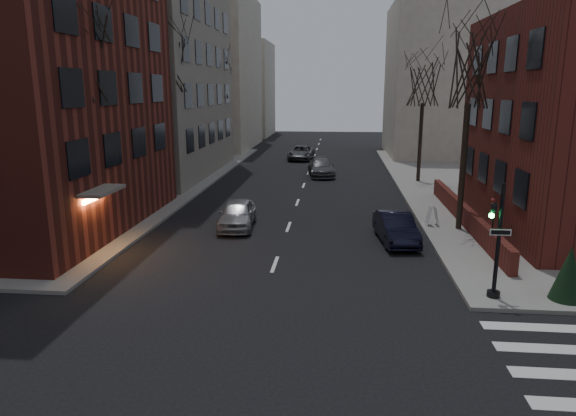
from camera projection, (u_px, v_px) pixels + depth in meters
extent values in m
cube|color=gray|center=(97.00, 1.00, 41.21)|extent=(18.00, 18.00, 28.00)
cube|color=#591E1A|center=(464.00, 215.00, 27.23)|extent=(0.35, 16.00, 1.00)
cube|color=beige|center=(195.00, 73.00, 62.51)|extent=(14.00, 16.00, 18.00)
cube|color=beige|center=(456.00, 81.00, 55.06)|extent=(14.00, 14.00, 16.00)
cube|color=beige|center=(238.00, 90.00, 79.25)|extent=(10.00, 12.00, 14.00)
cylinder|color=black|center=(498.00, 241.00, 17.32)|extent=(0.14, 0.14, 4.00)
cylinder|color=black|center=(493.00, 294.00, 17.75)|extent=(0.44, 0.44, 0.20)
imported|color=black|center=(493.00, 217.00, 17.15)|extent=(0.16, 0.20, 1.00)
sphere|color=#19FF4C|center=(491.00, 216.00, 17.09)|extent=(0.18, 0.18, 0.18)
cube|color=white|center=(500.00, 232.00, 17.12)|extent=(0.70, 0.03, 0.22)
cylinder|color=#2D231C|center=(89.00, 172.00, 23.45)|extent=(0.28, 0.28, 6.65)
cylinder|color=#2D231C|center=(172.00, 141.00, 35.04)|extent=(0.28, 0.28, 7.00)
cylinder|color=#2D231C|center=(219.00, 130.00, 48.68)|extent=(0.28, 0.28, 6.30)
cylinder|color=#2D231C|center=(463.00, 168.00, 25.70)|extent=(0.28, 0.28, 6.30)
cylinder|color=#2D231C|center=(420.00, 143.00, 39.31)|extent=(0.28, 0.28, 5.95)
cylinder|color=black|center=(161.00, 156.00, 31.22)|extent=(0.12, 0.12, 6.00)
sphere|color=#FFA54C|center=(158.00, 104.00, 30.51)|extent=(0.36, 0.36, 0.36)
cylinder|color=black|center=(229.00, 130.00, 50.60)|extent=(0.12, 0.12, 6.00)
sphere|color=#FFA54C|center=(228.00, 98.00, 49.89)|extent=(0.36, 0.36, 0.36)
imported|color=black|center=(396.00, 228.00, 24.43)|extent=(2.00, 4.43, 1.41)
imported|color=#A8A9AE|center=(237.00, 214.00, 27.01)|extent=(2.01, 4.43, 1.48)
imported|color=#45454A|center=(321.00, 167.00, 42.99)|extent=(2.65, 5.17, 1.44)
imported|color=#44444A|center=(301.00, 153.00, 52.91)|extent=(2.64, 5.23, 1.42)
cube|color=white|center=(432.00, 216.00, 26.98)|extent=(0.50, 0.67, 1.01)
cone|color=#16321A|center=(569.00, 273.00, 17.33)|extent=(1.31, 1.31, 1.89)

